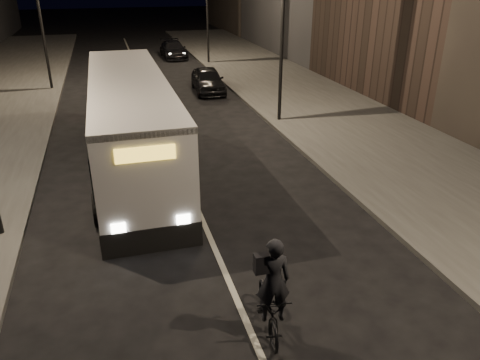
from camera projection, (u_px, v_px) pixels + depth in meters
ground at (232, 289)px, 11.00m from camera, size 180.00×180.00×0.00m
sidewalk_right at (316, 106)px, 25.35m from camera, size 7.00×70.00×0.16m
streetlight_right_mid at (277, 6)px, 20.63m from camera, size 1.20×0.44×8.12m
city_bus at (131, 119)px, 17.12m from camera, size 2.97×12.55×3.37m
cyclist_on_bicycle at (270, 299)px, 9.48m from camera, size 0.96×2.05×2.27m
car_near at (208, 80)px, 28.28m from camera, size 1.98×4.39×1.46m
car_mid at (126, 63)px, 33.48m from camera, size 1.71×4.52×1.47m
car_far at (173, 50)px, 39.23m from camera, size 1.97×4.69×1.35m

